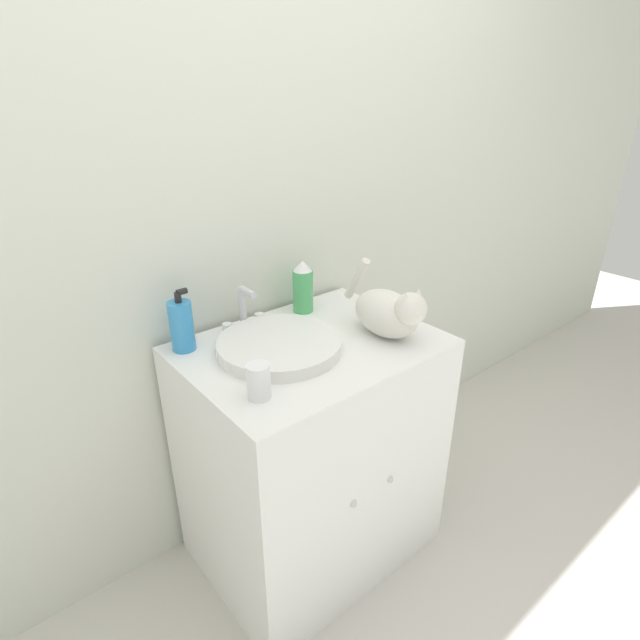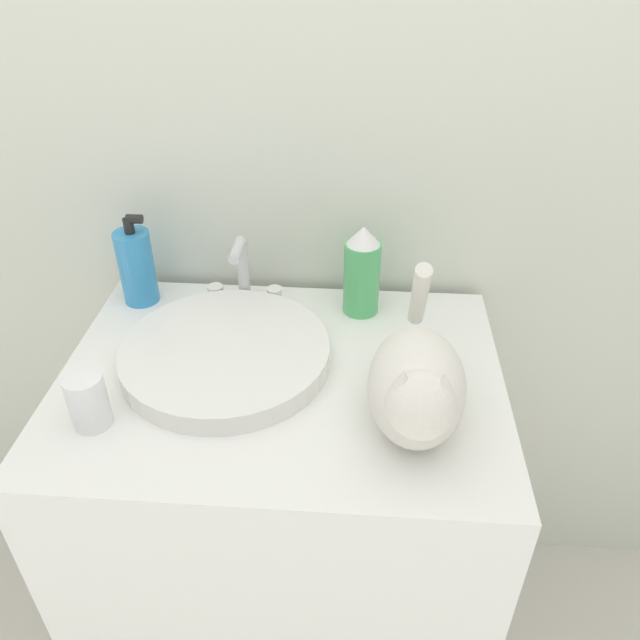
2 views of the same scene
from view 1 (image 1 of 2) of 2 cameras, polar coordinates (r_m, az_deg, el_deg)
name	(u,v)px [view 1 (image 1 of 2)]	position (r m, az deg, el deg)	size (l,w,h in m)	color
ground_plane	(366,594)	(1.95, 5.25, -28.76)	(8.00, 8.00, 0.00)	beige
wall_back	(245,197)	(1.67, -8.52, 13.72)	(6.00, 0.05, 2.50)	silver
vanity_cabinet	(312,452)	(1.78, -0.92, -14.90)	(0.78, 0.59, 0.85)	white
sink_basin	(279,345)	(1.50, -4.68, -2.90)	(0.37, 0.37, 0.04)	white
faucet	(244,311)	(1.63, -8.68, 0.99)	(0.15, 0.09, 0.15)	silver
cat	(389,312)	(1.58, 7.91, 0.96)	(0.16, 0.35, 0.23)	silver
soap_bottle	(182,325)	(1.54, -15.54, -0.59)	(0.07, 0.07, 0.19)	#338CCC
spray_bottle	(303,287)	(1.74, -1.98, 3.79)	(0.07, 0.07, 0.19)	#4CB266
cup	(259,381)	(1.28, -7.04, -6.96)	(0.06, 0.06, 0.09)	white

